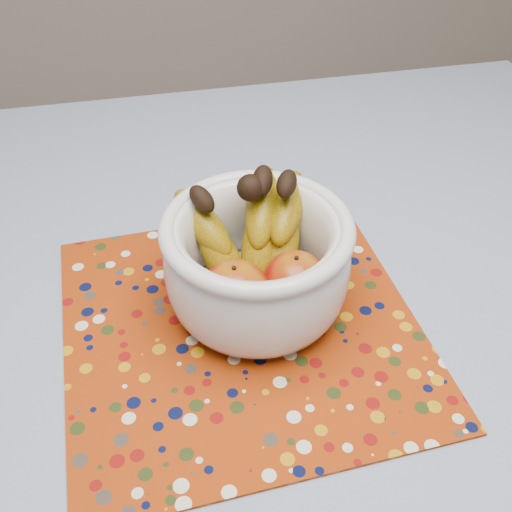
% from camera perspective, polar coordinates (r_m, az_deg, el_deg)
% --- Properties ---
extents(table, '(1.20, 1.20, 0.75)m').
position_cam_1_polar(table, '(0.75, 2.14, -13.14)').
color(table, olive).
rests_on(table, ground).
extents(tablecloth, '(1.32, 1.32, 0.01)m').
position_cam_1_polar(tablecloth, '(0.68, 2.31, -9.17)').
color(tablecloth, slate).
rests_on(tablecloth, table).
extents(placemat, '(0.42, 0.42, 0.00)m').
position_cam_1_polar(placemat, '(0.70, -1.43, -6.67)').
color(placemat, maroon).
rests_on(placemat, tablecloth).
extents(fruit_bowl, '(0.24, 0.23, 0.16)m').
position_cam_1_polar(fruit_bowl, '(0.68, -0.01, 0.43)').
color(fruit_bowl, silver).
rests_on(fruit_bowl, placemat).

